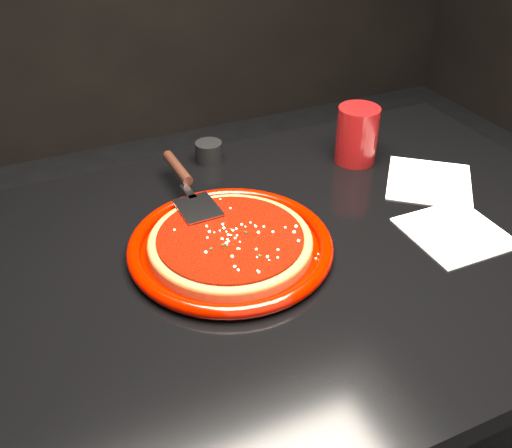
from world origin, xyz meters
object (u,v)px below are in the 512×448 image
(ramekin, at_px, (209,152))
(cup, at_px, (357,135))
(pizza_server, at_px, (188,185))
(plate, at_px, (231,246))
(table, at_px, (282,393))

(ramekin, bearing_deg, cup, -23.78)
(pizza_server, bearing_deg, plate, -86.99)
(table, bearing_deg, plate, 160.91)
(pizza_server, relative_size, cup, 2.39)
(table, xyz_separation_m, plate, (-0.09, 0.03, 0.39))
(plate, relative_size, pizza_server, 1.20)
(table, height_order, ramekin, ramekin)
(cup, relative_size, ramekin, 2.12)
(cup, height_order, ramekin, cup)
(plate, height_order, pizza_server, pizza_server)
(plate, xyz_separation_m, cup, (0.36, 0.18, 0.05))
(table, xyz_separation_m, cup, (0.27, 0.22, 0.43))
(table, bearing_deg, ramekin, 92.16)
(cup, distance_m, ramekin, 0.31)
(table, height_order, cup, cup)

